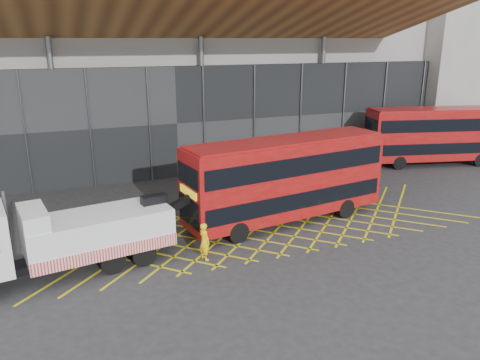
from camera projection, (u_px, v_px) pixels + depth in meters
name	position (u px, v px, depth m)	size (l,w,h in m)	color
ground_plane	(196.00, 239.00, 23.99)	(120.00, 120.00, 0.00)	#29292C
road_markings	(267.00, 228.00, 25.40)	(24.76, 7.16, 0.01)	yellow
construction_building	(152.00, 50.00, 38.44)	(55.00, 23.97, 18.00)	gray
east_building	(456.00, 37.00, 46.61)	(15.00, 12.00, 20.00)	gray
recovery_truck	(56.00, 237.00, 19.87)	(11.04, 4.02, 3.83)	black
bus_towed	(286.00, 177.00, 25.53)	(11.86, 4.27, 4.72)	maroon
bus_second	(437.00, 133.00, 37.55)	(11.54, 5.22, 4.59)	maroon
worker	(204.00, 241.00, 21.53)	(0.65, 0.43, 1.79)	yellow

